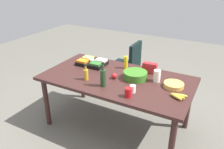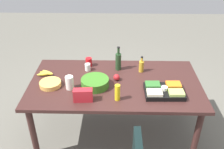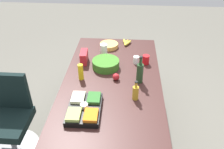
{
  "view_description": "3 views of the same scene",
  "coord_description": "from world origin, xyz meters",
  "px_view_note": "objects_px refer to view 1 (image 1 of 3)",
  "views": [
    {
      "loc": [
        1.23,
        -2.4,
        2.11
      ],
      "look_at": [
        -0.04,
        -0.07,
        0.86
      ],
      "focal_mm": 35.86,
      "sensor_mm": 36.0,
      "label": 1
    },
    {
      "loc": [
        -0.02,
        2.46,
        2.41
      ],
      "look_at": [
        0.04,
        -0.09,
        0.84
      ],
      "focal_mm": 40.32,
      "sensor_mm": 36.0,
      "label": 2
    },
    {
      "loc": [
        -2.13,
        -0.15,
        2.3
      ],
      "look_at": [
        -0.02,
        -0.0,
        0.86
      ],
      "focal_mm": 38.09,
      "sensor_mm": 36.0,
      "label": 3
    }
  ],
  "objects_px": {
    "veggie_tray": "(92,62)",
    "office_chair": "(126,71)",
    "wine_bottle": "(103,77)",
    "paper_cup": "(133,89)",
    "red_solo_cup": "(128,92)",
    "mayo_jar": "(157,76)",
    "apple_red": "(114,76)",
    "chip_bowl": "(174,85)",
    "chip_bag_red": "(150,68)",
    "mustard_bottle": "(126,62)",
    "banana_bunch": "(178,96)",
    "salad_bowl": "(135,75)",
    "dressing_bottle": "(86,74)",
    "conference_table": "(117,83)"
  },
  "relations": [
    {
      "from": "wine_bottle",
      "to": "chip_bag_red",
      "type": "xyz_separation_m",
      "value": [
        0.36,
        0.66,
        -0.05
      ]
    },
    {
      "from": "dressing_bottle",
      "to": "paper_cup",
      "type": "height_order",
      "value": "dressing_bottle"
    },
    {
      "from": "salad_bowl",
      "to": "wine_bottle",
      "type": "bearing_deg",
      "value": -124.18
    },
    {
      "from": "mayo_jar",
      "to": "office_chair",
      "type": "bearing_deg",
      "value": 132.17
    },
    {
      "from": "mayo_jar",
      "to": "dressing_bottle",
      "type": "xyz_separation_m",
      "value": [
        -0.83,
        -0.39,
        0.0
      ]
    },
    {
      "from": "veggie_tray",
      "to": "chip_bowl",
      "type": "relative_size",
      "value": 1.74
    },
    {
      "from": "chip_bag_red",
      "to": "chip_bowl",
      "type": "distance_m",
      "value": 0.49
    },
    {
      "from": "dressing_bottle",
      "to": "salad_bowl",
      "type": "bearing_deg",
      "value": 31.83
    },
    {
      "from": "dressing_bottle",
      "to": "paper_cup",
      "type": "xyz_separation_m",
      "value": [
        0.67,
        -0.02,
        -0.03
      ]
    },
    {
      "from": "red_solo_cup",
      "to": "dressing_bottle",
      "type": "relative_size",
      "value": 0.53
    },
    {
      "from": "conference_table",
      "to": "mustard_bottle",
      "type": "height_order",
      "value": "mustard_bottle"
    },
    {
      "from": "dressing_bottle",
      "to": "chip_bowl",
      "type": "xyz_separation_m",
      "value": [
        1.06,
        0.34,
        -0.05
      ]
    },
    {
      "from": "mayo_jar",
      "to": "veggie_tray",
      "type": "height_order",
      "value": "mayo_jar"
    },
    {
      "from": "mayo_jar",
      "to": "red_solo_cup",
      "type": "xyz_separation_m",
      "value": [
        -0.16,
        -0.52,
        -0.02
      ]
    },
    {
      "from": "mustard_bottle",
      "to": "chip_bag_red",
      "type": "relative_size",
      "value": 0.91
    },
    {
      "from": "salad_bowl",
      "to": "banana_bunch",
      "type": "bearing_deg",
      "value": -20.28
    },
    {
      "from": "mustard_bottle",
      "to": "dressing_bottle",
      "type": "distance_m",
      "value": 0.66
    },
    {
      "from": "veggie_tray",
      "to": "office_chair",
      "type": "bearing_deg",
      "value": 79.18
    },
    {
      "from": "wine_bottle",
      "to": "chip_bowl",
      "type": "distance_m",
      "value": 0.87
    },
    {
      "from": "banana_bunch",
      "to": "red_solo_cup",
      "type": "bearing_deg",
      "value": -154.12
    },
    {
      "from": "mayo_jar",
      "to": "mustard_bottle",
      "type": "bearing_deg",
      "value": 159.91
    },
    {
      "from": "apple_red",
      "to": "chip_bag_red",
      "type": "height_order",
      "value": "chip_bag_red"
    },
    {
      "from": "conference_table",
      "to": "paper_cup",
      "type": "height_order",
      "value": "paper_cup"
    },
    {
      "from": "mayo_jar",
      "to": "dressing_bottle",
      "type": "distance_m",
      "value": 0.92
    },
    {
      "from": "apple_red",
      "to": "veggie_tray",
      "type": "height_order",
      "value": "veggie_tray"
    },
    {
      "from": "apple_red",
      "to": "paper_cup",
      "type": "distance_m",
      "value": 0.43
    },
    {
      "from": "wine_bottle",
      "to": "paper_cup",
      "type": "distance_m",
      "value": 0.39
    },
    {
      "from": "red_solo_cup",
      "to": "apple_red",
      "type": "bearing_deg",
      "value": 136.95
    },
    {
      "from": "chip_bag_red",
      "to": "chip_bowl",
      "type": "height_order",
      "value": "chip_bag_red"
    },
    {
      "from": "veggie_tray",
      "to": "salad_bowl",
      "type": "distance_m",
      "value": 0.77
    },
    {
      "from": "banana_bunch",
      "to": "wine_bottle",
      "type": "bearing_deg",
      "value": -169.86
    },
    {
      "from": "mayo_jar",
      "to": "paper_cup",
      "type": "bearing_deg",
      "value": -111.24
    },
    {
      "from": "apple_red",
      "to": "chip_bag_red",
      "type": "bearing_deg",
      "value": 49.6
    },
    {
      "from": "conference_table",
      "to": "chip_bag_red",
      "type": "height_order",
      "value": "chip_bag_red"
    },
    {
      "from": "red_solo_cup",
      "to": "chip_bag_red",
      "type": "xyz_separation_m",
      "value": [
        -0.02,
        0.74,
        0.02
      ]
    },
    {
      "from": "office_chair",
      "to": "paper_cup",
      "type": "xyz_separation_m",
      "value": [
        0.71,
        -1.37,
        0.47
      ]
    },
    {
      "from": "office_chair",
      "to": "veggie_tray",
      "type": "bearing_deg",
      "value": -100.82
    },
    {
      "from": "banana_bunch",
      "to": "salad_bowl",
      "type": "height_order",
      "value": "salad_bowl"
    },
    {
      "from": "mayo_jar",
      "to": "paper_cup",
      "type": "relative_size",
      "value": 1.73
    },
    {
      "from": "salad_bowl",
      "to": "dressing_bottle",
      "type": "xyz_separation_m",
      "value": [
        -0.55,
        -0.34,
        0.03
      ]
    },
    {
      "from": "apple_red",
      "to": "chip_bowl",
      "type": "height_order",
      "value": "apple_red"
    },
    {
      "from": "office_chair",
      "to": "red_solo_cup",
      "type": "bearing_deg",
      "value": -64.43
    },
    {
      "from": "red_solo_cup",
      "to": "dressing_bottle",
      "type": "bearing_deg",
      "value": 168.86
    },
    {
      "from": "office_chair",
      "to": "wine_bottle",
      "type": "xyz_separation_m",
      "value": [
        0.33,
        -1.4,
        0.54
      ]
    },
    {
      "from": "wine_bottle",
      "to": "red_solo_cup",
      "type": "xyz_separation_m",
      "value": [
        0.38,
        -0.09,
        -0.07
      ]
    },
    {
      "from": "office_chair",
      "to": "wine_bottle",
      "type": "relative_size",
      "value": 2.99
    },
    {
      "from": "wine_bottle",
      "to": "mustard_bottle",
      "type": "bearing_deg",
      "value": 89.29
    },
    {
      "from": "paper_cup",
      "to": "salad_bowl",
      "type": "bearing_deg",
      "value": 108.7
    },
    {
      "from": "conference_table",
      "to": "chip_bowl",
      "type": "xyz_separation_m",
      "value": [
        0.74,
        0.09,
        0.11
      ]
    },
    {
      "from": "red_solo_cup",
      "to": "paper_cup",
      "type": "height_order",
      "value": "red_solo_cup"
    }
  ]
}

